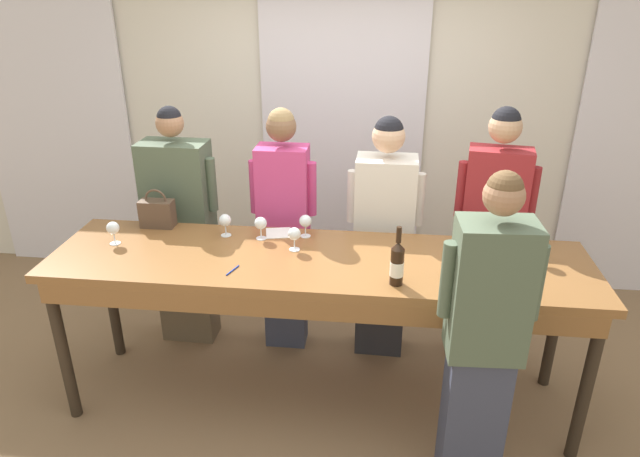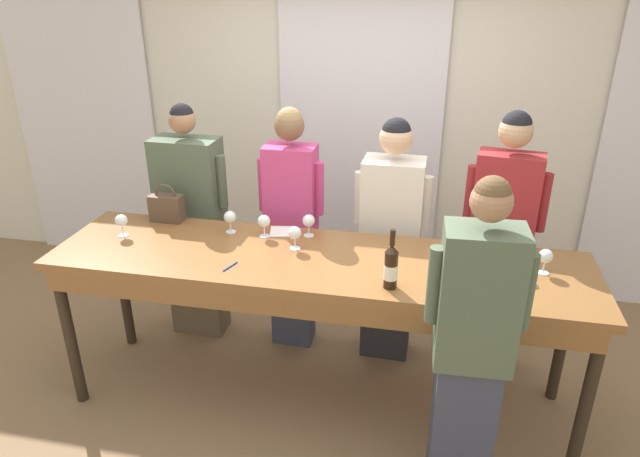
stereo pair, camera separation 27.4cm
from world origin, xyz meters
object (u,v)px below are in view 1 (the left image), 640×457
at_px(wine_glass_center_right, 261,224).
at_px(guest_olive_jacket, 181,229).
at_px(wine_glass_front_left, 113,229).
at_px(guest_striped_shirt, 490,236).
at_px(wine_glass_back_left, 305,222).
at_px(wine_glass_front_mid, 294,234).
at_px(wine_glass_center_mid, 456,257).
at_px(host_pouring, 483,343).
at_px(wine_glass_back_mid, 478,234).
at_px(wine_bottle, 397,264).
at_px(handbag, 157,213).
at_px(wine_glass_near_host, 225,221).
at_px(tasting_bar, 318,274).
at_px(wine_glass_back_right, 515,251).
at_px(guest_pink_top, 284,229).
at_px(wine_glass_front_right, 542,248).
at_px(guest_cream_sweater, 383,239).
at_px(wine_glass_center_left, 480,277).

relative_size(wine_glass_center_right, guest_olive_jacket, 0.08).
xyz_separation_m(wine_glass_front_left, guest_striped_shirt, (2.33, 0.56, -0.19)).
bearing_deg(wine_glass_back_left, wine_glass_front_mid, -101.46).
bearing_deg(guest_olive_jacket, wine_glass_center_mid, -21.32).
relative_size(wine_glass_front_left, wine_glass_back_left, 1.00).
bearing_deg(host_pouring, wine_glass_back_mid, 85.70).
relative_size(wine_bottle, handbag, 1.29).
bearing_deg(wine_glass_near_host, wine_glass_back_left, 5.16).
xyz_separation_m(tasting_bar, guest_striped_shirt, (1.08, 0.63, 0.01)).
relative_size(tasting_bar, wine_glass_front_mid, 21.96).
relative_size(wine_glass_back_left, wine_glass_back_mid, 1.00).
bearing_deg(wine_glass_center_mid, wine_glass_back_right, 18.41).
relative_size(handbag, wine_glass_center_mid, 1.79).
bearing_deg(tasting_bar, wine_glass_back_right, 1.87).
bearing_deg(guest_pink_top, wine_glass_center_mid, -33.32).
bearing_deg(guest_pink_top, guest_striped_shirt, 0.00).
bearing_deg(guest_olive_jacket, guest_striped_shirt, 0.00).
xyz_separation_m(handbag, wine_glass_center_mid, (1.85, -0.43, 0.00)).
distance_m(guest_pink_top, guest_striped_shirt, 1.39).
relative_size(wine_glass_front_right, wine_glass_back_right, 1.00).
height_order(wine_glass_front_right, wine_glass_back_mid, same).
distance_m(wine_glass_near_host, guest_olive_jacket, 0.62).
relative_size(wine_glass_front_left, wine_glass_front_mid, 1.00).
relative_size(tasting_bar, guest_cream_sweater, 1.82).
relative_size(handbag, wine_glass_front_mid, 1.79).
height_order(wine_glass_back_left, guest_pink_top, guest_pink_top).
bearing_deg(guest_striped_shirt, handbag, -172.65).
height_order(tasting_bar, wine_bottle, wine_bottle).
height_order(wine_glass_center_left, wine_glass_near_host, same).
bearing_deg(guest_cream_sweater, wine_glass_center_right, -152.79).
height_order(wine_glass_front_right, guest_cream_sweater, guest_cream_sweater).
bearing_deg(wine_glass_back_mid, wine_glass_back_left, 176.06).
distance_m(wine_glass_front_right, wine_glass_center_right, 1.64).
relative_size(wine_glass_center_left, wine_glass_center_right, 1.00).
xyz_separation_m(wine_glass_back_right, guest_striped_shirt, (-0.02, 0.60, -0.19)).
bearing_deg(wine_glass_back_left, guest_cream_sweater, 33.67).
bearing_deg(wine_glass_back_right, guest_cream_sweater, 140.29).
bearing_deg(wine_glass_center_left, guest_olive_jacket, 154.34).
height_order(wine_glass_center_mid, guest_striped_shirt, guest_striped_shirt).
bearing_deg(wine_glass_center_mid, wine_glass_front_right, 19.04).
relative_size(wine_glass_center_right, guest_pink_top, 0.08).
xyz_separation_m(wine_glass_back_mid, host_pouring, (-0.06, -0.79, -0.21)).
height_order(tasting_bar, wine_glass_front_right, wine_glass_front_right).
bearing_deg(wine_glass_back_mid, guest_cream_sweater, 144.08).
distance_m(wine_glass_near_host, guest_cream_sweater, 1.08).
xyz_separation_m(wine_glass_center_mid, guest_striped_shirt, (0.31, 0.71, -0.19)).
height_order(wine_glass_front_left, wine_glass_back_mid, same).
relative_size(wine_bottle, wine_glass_center_left, 2.31).
distance_m(wine_bottle, guest_olive_jacket, 1.74).
bearing_deg(wine_glass_center_right, tasting_bar, -32.49).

